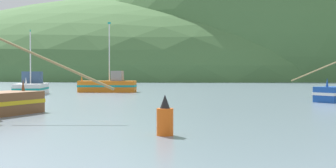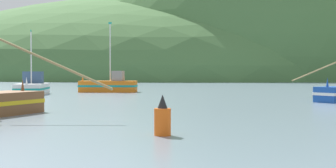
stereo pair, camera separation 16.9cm
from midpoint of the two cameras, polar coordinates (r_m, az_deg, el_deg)
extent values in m
ellipsoid|color=#47703D|center=(162.99, 8.84, 0.51)|extent=(114.90, 91.92, 87.69)
ellipsoid|color=#47703D|center=(191.53, -2.07, 0.65)|extent=(196.12, 156.90, 57.83)
cube|color=white|center=(52.98, -15.15, -0.56)|extent=(4.77, 6.73, 1.14)
cube|color=teal|center=(52.98, -15.15, -0.50)|extent=(4.81, 6.80, 0.20)
cone|color=white|center=(50.15, -15.74, 0.38)|extent=(0.26, 0.26, 0.70)
cube|color=#334C6B|center=(53.56, -15.04, 0.72)|extent=(2.33, 2.14, 1.21)
cylinder|color=silver|center=(52.53, -15.26, 2.85)|extent=(0.12, 0.12, 5.16)
cube|color=teal|center=(52.67, -15.28, 5.79)|extent=(0.17, 0.34, 0.20)
cone|color=#19479E|center=(39.65, 17.30, 0.19)|extent=(0.28, 0.28, 0.70)
cylinder|color=#997F4C|center=(46.57, 16.90, 1.78)|extent=(5.83, 4.78, 2.53)
cube|color=orange|center=(58.36, -6.90, -0.28)|extent=(6.83, 4.04, 1.29)
cube|color=teal|center=(58.36, -6.90, -0.22)|extent=(6.90, 4.08, 0.23)
cone|color=orange|center=(58.91, -9.73, 0.70)|extent=(0.25, 0.25, 0.70)
cube|color=gray|center=(58.16, -5.79, 0.92)|extent=(1.68, 2.19, 1.14)
cylinder|color=silver|center=(58.34, -6.68, 3.53)|extent=(0.12, 0.12, 6.46)
cube|color=teal|center=(58.57, -6.69, 6.80)|extent=(0.36, 0.12, 0.20)
cone|color=brown|center=(30.26, -16.09, -0.08)|extent=(0.21, 0.21, 0.70)
cylinder|color=#997F4C|center=(24.53, -13.05, 2.42)|extent=(6.42, 0.30, 2.61)
cylinder|color=#E55914|center=(18.28, -0.61, -4.27)|extent=(0.60, 0.60, 0.98)
cone|color=black|center=(18.22, -0.61, -1.96)|extent=(0.36, 0.36, 0.50)
camera|label=1|loc=(0.08, -90.13, 0.00)|focal=54.37mm
camera|label=2|loc=(0.08, 89.87, 0.00)|focal=54.37mm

